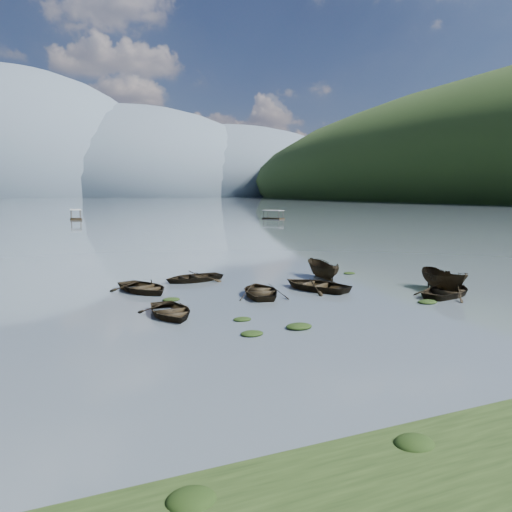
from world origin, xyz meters
name	(u,v)px	position (x,y,z in m)	size (l,w,h in m)	color
ground_plane	(347,320)	(0.00, 0.00, 0.00)	(2400.00, 2400.00, 0.00)	#4A555D
haze_mtn_b	(7,196)	(-60.00, 900.00, 0.00)	(520.00, 520.00, 340.00)	#475666
haze_mtn_c	(130,196)	(140.00, 900.00, 0.00)	(520.00, 520.00, 260.00)	#475666
haze_mtn_d	(224,196)	(320.00, 900.00, 0.00)	(520.00, 520.00, 220.00)	#475666
rowboat_0	(170,316)	(-8.32, 4.63, 0.00)	(3.09, 4.33, 0.90)	black
rowboat_1	(261,295)	(-1.56, 7.66, 0.00)	(3.27, 4.58, 0.95)	black
rowboat_3	(316,289)	(2.75, 7.93, 0.00)	(3.60, 5.04, 1.04)	black
rowboat_4	(448,295)	(9.63, 2.66, 0.00)	(3.36, 4.71, 0.98)	black
rowboat_5	(444,291)	(10.44, 3.90, 0.00)	(1.72, 4.57, 1.77)	black
rowboat_6	(144,292)	(-8.38, 11.85, 0.00)	(3.43, 4.80, 0.99)	black
rowboat_7	(193,281)	(-4.11, 14.50, 0.00)	(3.26, 4.56, 0.95)	black
rowboat_8	(322,278)	(5.51, 11.65, 0.00)	(1.55, 4.13, 1.59)	black
weed_clump_0	(252,335)	(-5.69, -0.53, 0.00)	(1.11, 0.91, 0.24)	black
weed_clump_1	(242,320)	(-5.08, 2.18, 0.00)	(0.97, 0.78, 0.21)	black
weed_clump_2	(299,328)	(-3.09, -0.38, 0.00)	(1.34, 1.07, 0.29)	black
weed_clump_3	(320,283)	(4.31, 10.03, 0.00)	(0.84, 0.71, 0.19)	black
weed_clump_4	(427,303)	(6.78, 1.47, 0.00)	(1.22, 0.97, 0.25)	black
weed_clump_5	(171,300)	(-7.32, 8.45, 0.00)	(1.10, 0.89, 0.23)	black
weed_clump_6	(255,289)	(-1.08, 9.75, 0.00)	(0.89, 0.74, 0.19)	black
weed_clump_7	(349,274)	(8.69, 12.59, 0.00)	(1.02, 0.81, 0.22)	black
pontoon_centre	(76,220)	(-6.16, 108.18, 0.00)	(2.63, 6.32, 2.42)	black
pontoon_right	(273,219)	(39.71, 92.01, 0.00)	(2.30, 5.51, 2.11)	black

